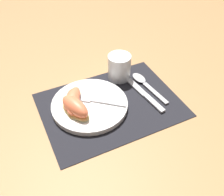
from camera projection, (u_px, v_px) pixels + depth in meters
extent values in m
plane|color=#A37547|center=(111.00, 105.00, 0.81)|extent=(3.00, 3.00, 0.00)
cube|color=black|center=(111.00, 105.00, 0.81)|extent=(0.42, 0.31, 0.00)
cylinder|color=white|center=(90.00, 105.00, 0.79)|extent=(0.23, 0.23, 0.02)
cylinder|color=silver|center=(119.00, 67.00, 0.88)|extent=(0.08, 0.08, 0.09)
cylinder|color=#F9AD19|center=(119.00, 74.00, 0.89)|extent=(0.06, 0.06, 0.03)
cube|color=#BCBCC1|center=(154.00, 103.00, 0.81)|extent=(0.03, 0.09, 0.01)
cube|color=#BCBCC1|center=(133.00, 84.00, 0.87)|extent=(0.03, 0.13, 0.01)
cube|color=#BCBCC1|center=(155.00, 93.00, 0.84)|extent=(0.03, 0.12, 0.01)
ellipsoid|color=#BCBCC1|center=(139.00, 78.00, 0.89)|extent=(0.04, 0.06, 0.01)
cube|color=#BCBCC1|center=(109.00, 102.00, 0.79)|extent=(0.09, 0.08, 0.00)
cube|color=#BCBCC1|center=(81.00, 98.00, 0.80)|extent=(0.07, 0.06, 0.00)
ellipsoid|color=#F4DB84|center=(73.00, 101.00, 0.79)|extent=(0.10, 0.11, 0.01)
ellipsoid|color=#F2754C|center=(72.00, 98.00, 0.78)|extent=(0.09, 0.10, 0.03)
ellipsoid|color=#F4DB84|center=(73.00, 105.00, 0.78)|extent=(0.08, 0.12, 0.01)
ellipsoid|color=#F2754C|center=(73.00, 102.00, 0.77)|extent=(0.08, 0.12, 0.03)
ellipsoid|color=#F4DB84|center=(75.00, 110.00, 0.76)|extent=(0.08, 0.12, 0.01)
ellipsoid|color=#F2754C|center=(75.00, 106.00, 0.75)|extent=(0.08, 0.11, 0.05)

